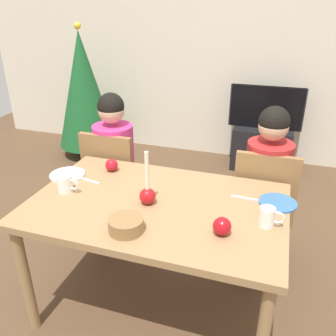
{
  "coord_description": "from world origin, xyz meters",
  "views": [
    {
      "loc": [
        0.57,
        -1.57,
        1.76
      ],
      "look_at": [
        0.0,
        0.2,
        0.87
      ],
      "focal_mm": 37.64,
      "sensor_mm": 36.0,
      "label": 1
    }
  ],
  "objects_px": {
    "apple_near_candle": "(112,165)",
    "christmas_tree": "(84,90)",
    "candle_centerpiece": "(147,193)",
    "mug_right": "(268,217)",
    "chair_right": "(263,202)",
    "bowl_walnuts": "(126,225)",
    "mug_left": "(65,184)",
    "person_right_child": "(265,192)",
    "tv_stand": "(261,148)",
    "apple_by_left_plate": "(222,226)",
    "dining_table": "(157,215)",
    "chair_left": "(114,178)",
    "plate_left": "(67,175)",
    "person_left_child": "(115,170)",
    "plate_right": "(278,203)",
    "tv": "(266,108)"
  },
  "relations": [
    {
      "from": "apple_near_candle",
      "to": "christmas_tree",
      "type": "bearing_deg",
      "value": 124.84
    },
    {
      "from": "candle_centerpiece",
      "to": "mug_right",
      "type": "bearing_deg",
      "value": -1.3
    },
    {
      "from": "chair_right",
      "to": "bowl_walnuts",
      "type": "distance_m",
      "value": 1.12
    },
    {
      "from": "candle_centerpiece",
      "to": "mug_left",
      "type": "distance_m",
      "value": 0.5
    },
    {
      "from": "person_right_child",
      "to": "tv_stand",
      "type": "xyz_separation_m",
      "value": [
        -0.12,
        1.66,
        -0.33
      ]
    },
    {
      "from": "chair_right",
      "to": "apple_by_left_plate",
      "type": "bearing_deg",
      "value": -101.81
    },
    {
      "from": "christmas_tree",
      "to": "apple_near_candle",
      "type": "relative_size",
      "value": 18.97
    },
    {
      "from": "dining_table",
      "to": "chair_left",
      "type": "distance_m",
      "value": 0.85
    },
    {
      "from": "dining_table",
      "to": "mug_right",
      "type": "bearing_deg",
      "value": -3.69
    },
    {
      "from": "chair_right",
      "to": "plate_left",
      "type": "bearing_deg",
      "value": -158.69
    },
    {
      "from": "person_left_child",
      "to": "tv_stand",
      "type": "bearing_deg",
      "value": 58.64
    },
    {
      "from": "tv_stand",
      "to": "candle_centerpiece",
      "type": "bearing_deg",
      "value": -101.76
    },
    {
      "from": "candle_centerpiece",
      "to": "plate_right",
      "type": "height_order",
      "value": "candle_centerpiece"
    },
    {
      "from": "tv_stand",
      "to": "plate_left",
      "type": "distance_m",
      "value": 2.48
    },
    {
      "from": "christmas_tree",
      "to": "apple_by_left_plate",
      "type": "distance_m",
      "value": 3.01
    },
    {
      "from": "dining_table",
      "to": "tv_stand",
      "type": "distance_m",
      "value": 2.38
    },
    {
      "from": "person_left_child",
      "to": "apple_by_left_plate",
      "type": "xyz_separation_m",
      "value": [
        0.96,
        -0.82,
        0.23
      ]
    },
    {
      "from": "apple_by_left_plate",
      "to": "plate_left",
      "type": "bearing_deg",
      "value": 163.2
    },
    {
      "from": "tv_stand",
      "to": "plate_right",
      "type": "distance_m",
      "value": 2.18
    },
    {
      "from": "candle_centerpiece",
      "to": "apple_near_candle",
      "type": "distance_m",
      "value": 0.48
    },
    {
      "from": "dining_table",
      "to": "person_right_child",
      "type": "height_order",
      "value": "person_right_child"
    },
    {
      "from": "person_left_child",
      "to": "plate_left",
      "type": "distance_m",
      "value": 0.54
    },
    {
      "from": "chair_left",
      "to": "mug_right",
      "type": "xyz_separation_m",
      "value": [
        1.16,
        -0.65,
        0.29
      ]
    },
    {
      "from": "person_right_child",
      "to": "plate_left",
      "type": "bearing_deg",
      "value": -157.37
    },
    {
      "from": "chair_right",
      "to": "tv",
      "type": "height_order",
      "value": "tv"
    },
    {
      "from": "chair_left",
      "to": "tv_stand",
      "type": "xyz_separation_m",
      "value": [
        1.01,
        1.69,
        -0.27
      ]
    },
    {
      "from": "tv",
      "to": "bowl_walnuts",
      "type": "relative_size",
      "value": 4.6
    },
    {
      "from": "dining_table",
      "to": "plate_right",
      "type": "bearing_deg",
      "value": 16.77
    },
    {
      "from": "candle_centerpiece",
      "to": "apple_by_left_plate",
      "type": "xyz_separation_m",
      "value": [
        0.44,
        -0.16,
        -0.02
      ]
    },
    {
      "from": "tv",
      "to": "plate_left",
      "type": "height_order",
      "value": "tv"
    },
    {
      "from": "mug_left",
      "to": "dining_table",
      "type": "bearing_deg",
      "value": 4.9
    },
    {
      "from": "christmas_tree",
      "to": "apple_near_candle",
      "type": "distance_m",
      "value": 2.15
    },
    {
      "from": "chair_left",
      "to": "bowl_walnuts",
      "type": "bearing_deg",
      "value": -59.97
    },
    {
      "from": "chair_left",
      "to": "candle_centerpiece",
      "type": "xyz_separation_m",
      "value": [
        0.53,
        -0.63,
        0.3
      ]
    },
    {
      "from": "bowl_walnuts",
      "to": "dining_table",
      "type": "bearing_deg",
      "value": 79.96
    },
    {
      "from": "chair_left",
      "to": "chair_right",
      "type": "height_order",
      "value": "same"
    },
    {
      "from": "plate_right",
      "to": "apple_near_candle",
      "type": "bearing_deg",
      "value": 174.81
    },
    {
      "from": "tv_stand",
      "to": "bowl_walnuts",
      "type": "bearing_deg",
      "value": -100.72
    },
    {
      "from": "candle_centerpiece",
      "to": "apple_by_left_plate",
      "type": "distance_m",
      "value": 0.46
    },
    {
      "from": "chair_right",
      "to": "mug_left",
      "type": "xyz_separation_m",
      "value": [
        -1.1,
        -0.65,
        0.29
      ]
    },
    {
      "from": "chair_right",
      "to": "bowl_walnuts",
      "type": "xyz_separation_m",
      "value": [
        -0.61,
        -0.9,
        0.27
      ]
    },
    {
      "from": "dining_table",
      "to": "person_right_child",
      "type": "distance_m",
      "value": 0.85
    },
    {
      "from": "plate_left",
      "to": "bowl_walnuts",
      "type": "height_order",
      "value": "bowl_walnuts"
    },
    {
      "from": "dining_table",
      "to": "plate_right",
      "type": "relative_size",
      "value": 6.81
    },
    {
      "from": "person_right_child",
      "to": "apple_by_left_plate",
      "type": "distance_m",
      "value": 0.87
    },
    {
      "from": "chair_left",
      "to": "candle_centerpiece",
      "type": "height_order",
      "value": "candle_centerpiece"
    },
    {
      "from": "mug_left",
      "to": "person_right_child",
      "type": "bearing_deg",
      "value": 31.99
    },
    {
      "from": "apple_near_candle",
      "to": "chair_left",
      "type": "bearing_deg",
      "value": 116.3
    },
    {
      "from": "chair_left",
      "to": "chair_right",
      "type": "bearing_deg",
      "value": 0.0
    },
    {
      "from": "christmas_tree",
      "to": "apple_by_left_plate",
      "type": "bearing_deg",
      "value": -47.64
    }
  ]
}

